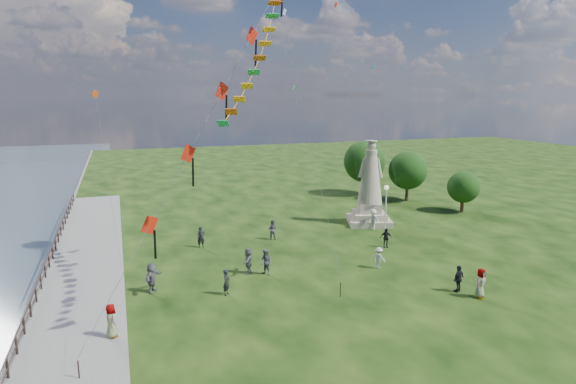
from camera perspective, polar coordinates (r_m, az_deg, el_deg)
name	(u,v)px	position (r m, az deg, el deg)	size (l,w,h in m)	color
waterfront	(59,295)	(32.54, -25.49, -11.01)	(200.00, 200.00, 1.51)	#374953
statue	(370,193)	(44.83, 9.68, -0.09)	(4.84, 4.84, 7.73)	tan
lamppost	(386,199)	(41.62, 11.55, -0.82)	(0.39, 0.39, 4.26)	silver
tree_row	(392,168)	(56.02, 12.18, 2.83)	(9.28, 15.32, 6.46)	#382314
person_0	(226,282)	(29.38, -7.31, -10.57)	(0.57, 0.37, 1.57)	black
person_1	(266,262)	(32.16, -2.63, -8.32)	(0.86, 0.53, 1.76)	#595960
person_2	(379,258)	(33.98, 10.70, -7.66)	(0.96, 0.50, 1.49)	silver
person_3	(459,279)	(31.30, 19.57, -9.64)	(0.98, 0.50, 1.68)	black
person_4	(480,283)	(30.87, 21.85, -10.00)	(0.88, 0.54, 1.79)	#595960
person_5	(152,278)	(30.60, -15.83, -9.73)	(1.71, 0.74, 1.84)	#595960
person_6	(201,237)	(38.31, -10.27, -5.30)	(0.61, 0.40, 1.67)	black
person_7	(272,229)	(39.88, -1.88, -4.45)	(0.81, 0.50, 1.67)	#595960
person_8	(373,219)	(43.43, 10.05, -3.19)	(1.17, 0.61, 1.82)	silver
person_9	(386,238)	(38.52, 11.51, -5.34)	(0.91, 0.47, 1.56)	black
person_10	(111,323)	(25.77, -20.21, -14.32)	(0.83, 0.51, 1.70)	#595960
person_11	(248,261)	(32.57, -4.73, -8.10)	(1.62, 0.70, 1.74)	#595960
red_kite_train	(219,100)	(26.20, -8.12, 10.77)	(12.36, 9.35, 18.61)	black
small_kites	(292,59)	(47.42, 0.43, 15.43)	(27.22, 19.25, 32.53)	silver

